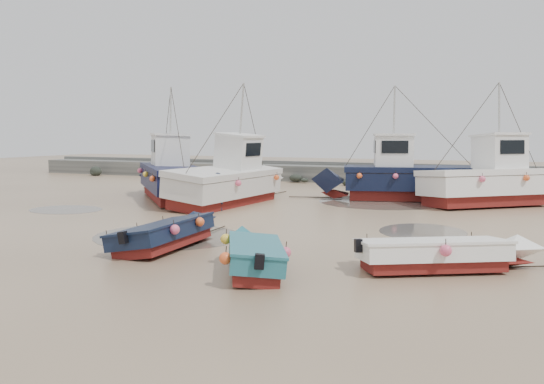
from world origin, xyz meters
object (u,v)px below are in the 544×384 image
Objects in this scene: cabin_boat_3 at (496,179)px; person at (217,211)px; dinghy_1 at (172,230)px; dinghy_3 at (446,251)px; cabin_boat_0 at (170,175)px; dinghy_2 at (252,250)px; cabin_boat_2 at (399,176)px; cabin_boat_1 at (231,178)px.

person is (-12.14, -7.16, -1.36)m from cabin_boat_3.
dinghy_1 is 8.48m from dinghy_3.
dinghy_1 is 0.75× the size of cabin_boat_3.
cabin_boat_3 is at bearing 146.78° from dinghy_3.
cabin_boat_0 reaches higher than dinghy_3.
person is at bearing -76.71° from cabin_boat_0.
person is at bearing -98.30° from cabin_boat_3.
cabin_boat_0 is at bearing -77.46° from person.
dinghy_2 is 11.26m from person.
cabin_boat_2 is 5.67× the size of person.
dinghy_2 and dinghy_3 have the same top height.
cabin_boat_1 is at bearing 91.98° from dinghy_2.
cabin_boat_0 reaches higher than dinghy_1.
cabin_boat_0 is at bearing 122.85° from dinghy_1.
cabin_boat_1 is at bearing 105.90° from dinghy_1.
dinghy_1 is 7.99m from person.
cabin_boat_2 is (11.96, 4.48, 0.02)m from cabin_boat_0.
cabin_boat_1 is (-6.82, 11.98, 0.76)m from dinghy_2.
cabin_boat_3 is (16.91, 3.90, 0.05)m from cabin_boat_0.
cabin_boat_3 reaches higher than dinghy_1.
dinghy_1 is at bearing -72.08° from cabin_boat_3.
dinghy_1 is at bearing 126.56° from dinghy_2.
cabin_boat_2 is (-3.77, 15.06, 0.79)m from dinghy_3.
cabin_boat_0 is 17.36m from cabin_boat_3.
cabin_boat_0 is 5.93m from person.
dinghy_2 is 0.46× the size of cabin_boat_1.
dinghy_2 is 0.47× the size of cabin_boat_2.
cabin_boat_0 is at bearing -152.46° from dinghy_3.
dinghy_3 reaches higher than person.
cabin_boat_1 is (-11.56, 9.92, 0.78)m from dinghy_3.
dinghy_1 reaches higher than person.
cabin_boat_1 is at bearing -109.15° from cabin_boat_3.
dinghy_1 is at bearing -116.82° from dinghy_3.
cabin_boat_3 is 14.15m from person.
cabin_boat_0 is (-15.73, 10.57, 0.77)m from dinghy_3.
dinghy_3 is 3.17× the size of person.
cabin_boat_2 is 1.25× the size of cabin_boat_3.
person is (-2.48, 7.58, -0.54)m from dinghy_1.
cabin_boat_2 is at bearing 39.75° from cabin_boat_1.
dinghy_1 is 17.64m from cabin_boat_3.
dinghy_2 is 13.81m from cabin_boat_1.
dinghy_3 is at bearing -4.20° from dinghy_2.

